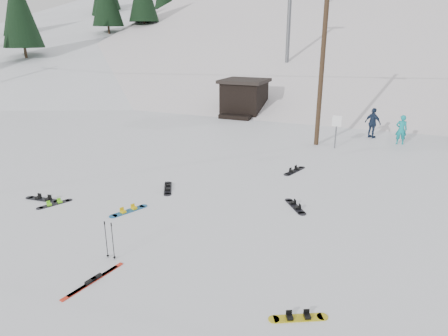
% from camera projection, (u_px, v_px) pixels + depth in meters
% --- Properties ---
extents(ground, '(200.00, 200.00, 0.00)m').
position_uv_depth(ground, '(156.00, 254.00, 11.55)').
color(ground, white).
rests_on(ground, ground).
extents(ski_slope, '(60.00, 85.24, 65.97)m').
position_uv_depth(ski_slope, '(346.00, 154.00, 63.41)').
color(ski_slope, silver).
rests_on(ski_slope, ground).
extents(ridge_left, '(47.54, 95.03, 58.38)m').
position_uv_depth(ridge_left, '(131.00, 136.00, 70.24)').
color(ridge_left, white).
rests_on(ridge_left, ground).
extents(treeline_left, '(20.00, 64.00, 10.00)m').
position_uv_depth(treeline_left, '(104.00, 77.00, 59.02)').
color(treeline_left, black).
rests_on(treeline_left, ground).
extents(treeline_crest, '(50.00, 6.00, 10.00)m').
position_uv_depth(treeline_crest, '(369.00, 64.00, 86.67)').
color(treeline_crest, black).
rests_on(treeline_crest, ski_slope).
extents(utility_pole, '(2.00, 0.26, 9.00)m').
position_uv_depth(utility_pole, '(322.00, 61.00, 21.55)').
color(utility_pole, '#3A2819').
rests_on(utility_pole, ground).
extents(trail_sign, '(0.50, 0.09, 1.85)m').
position_uv_depth(trail_sign, '(336.00, 126.00, 21.86)').
color(trail_sign, '#595B60').
rests_on(trail_sign, ground).
extents(lift_hut, '(3.40, 4.10, 2.75)m').
position_uv_depth(lift_hut, '(244.00, 97.00, 31.25)').
color(lift_hut, black).
rests_on(lift_hut, ground).
extents(lift_tower_near, '(2.20, 0.36, 8.00)m').
position_uv_depth(lift_tower_near, '(289.00, 14.00, 36.73)').
color(lift_tower_near, '#595B60').
rests_on(lift_tower_near, ski_slope).
extents(hero_snowboard, '(0.77, 1.43, 0.11)m').
position_uv_depth(hero_snowboard, '(129.00, 211.00, 14.32)').
color(hero_snowboard, '#165790').
rests_on(hero_snowboard, ground).
extents(hero_skis, '(0.43, 1.95, 0.10)m').
position_uv_depth(hero_skis, '(94.00, 280.00, 10.26)').
color(hero_skis, '#AE2111').
rests_on(hero_skis, ground).
extents(ski_poles, '(0.31, 0.08, 1.13)m').
position_uv_depth(ski_poles, '(109.00, 240.00, 11.15)').
color(ski_poles, black).
rests_on(ski_poles, ground).
extents(board_scatter_a, '(1.59, 0.42, 0.11)m').
position_uv_depth(board_scatter_a, '(43.00, 199.00, 15.31)').
color(board_scatter_a, black).
rests_on(board_scatter_a, ground).
extents(board_scatter_b, '(0.94, 1.44, 0.11)m').
position_uv_depth(board_scatter_b, '(168.00, 188.00, 16.41)').
color(board_scatter_b, black).
rests_on(board_scatter_b, ground).
extents(board_scatter_c, '(0.69, 1.25, 0.09)m').
position_uv_depth(board_scatter_c, '(55.00, 204.00, 14.91)').
color(board_scatter_c, black).
rests_on(board_scatter_c, ground).
extents(board_scatter_d, '(1.03, 1.31, 0.11)m').
position_uv_depth(board_scatter_d, '(295.00, 206.00, 14.68)').
color(board_scatter_d, black).
rests_on(board_scatter_d, ground).
extents(board_scatter_e, '(1.24, 0.76, 0.10)m').
position_uv_depth(board_scatter_e, '(298.00, 318.00, 8.92)').
color(board_scatter_e, gold).
rests_on(board_scatter_e, ground).
extents(board_scatter_f, '(0.70, 1.59, 0.12)m').
position_uv_depth(board_scatter_f, '(295.00, 171.00, 18.51)').
color(board_scatter_f, black).
rests_on(board_scatter_f, ground).
extents(skier_teal, '(0.67, 0.49, 1.71)m').
position_uv_depth(skier_teal, '(401.00, 130.00, 22.85)').
color(skier_teal, '#0D858A').
rests_on(skier_teal, ground).
extents(skier_navy, '(1.15, 0.94, 1.83)m').
position_uv_depth(skier_navy, '(373.00, 123.00, 24.26)').
color(skier_navy, '#18253E').
rests_on(skier_navy, ground).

